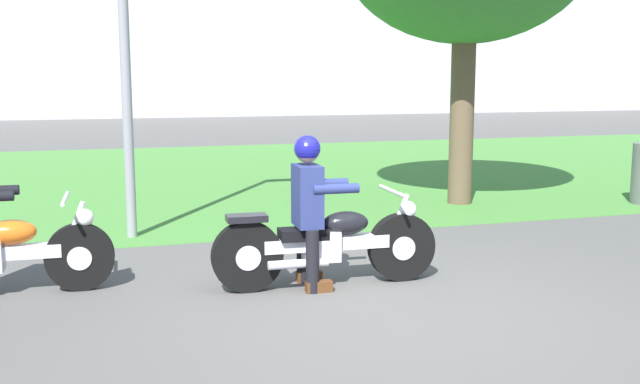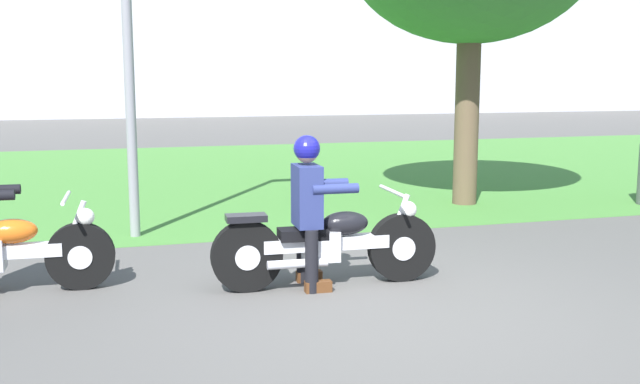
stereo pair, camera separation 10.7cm
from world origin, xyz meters
TOP-DOWN VIEW (x-y plane):
  - ground at (0.00, 0.00)m, footprint 120.00×120.00m
  - grass_verge at (0.00, 9.16)m, footprint 60.00×12.00m
  - motorcycle_lead at (-0.24, 1.03)m, footprint 2.12×0.66m
  - rider_lead at (-0.41, 1.04)m, footprint 0.56×0.48m

SIDE VIEW (x-z plane):
  - ground at x=0.00m, z-range 0.00..0.00m
  - grass_verge at x=0.00m, z-range 0.00..0.01m
  - motorcycle_lead at x=-0.24m, z-range -0.05..0.83m
  - rider_lead at x=-0.41m, z-range 0.12..1.52m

